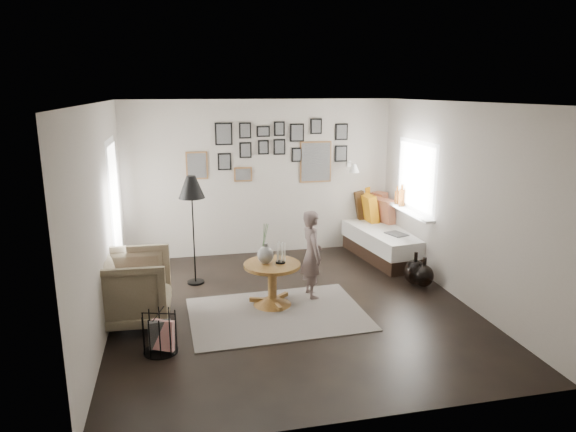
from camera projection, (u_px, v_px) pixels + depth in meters
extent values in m
plane|color=black|center=(293.00, 307.00, 6.65)|extent=(4.80, 4.80, 0.00)
plane|color=#A1988D|center=(261.00, 178.00, 8.61)|extent=(4.50, 0.00, 4.50)
plane|color=#A1988D|center=(361.00, 277.00, 4.06)|extent=(4.50, 0.00, 4.50)
plane|color=#A1988D|center=(101.00, 220.00, 5.87)|extent=(0.00, 4.80, 4.80)
plane|color=#A1988D|center=(458.00, 202.00, 6.81)|extent=(0.00, 4.80, 4.80)
plane|color=white|center=(293.00, 102.00, 6.03)|extent=(4.80, 4.80, 0.00)
plane|color=white|center=(115.00, 216.00, 7.07)|extent=(0.00, 2.14, 2.14)
plane|color=white|center=(115.00, 216.00, 7.07)|extent=(0.00, 1.88, 1.88)
plane|color=white|center=(115.00, 216.00, 7.07)|extent=(0.00, 1.93, 1.93)
plane|color=white|center=(416.00, 176.00, 7.91)|extent=(0.00, 1.30, 1.30)
plane|color=white|center=(416.00, 176.00, 7.91)|extent=(0.00, 1.14, 1.14)
cube|color=white|center=(411.00, 212.00, 8.03)|extent=(0.15, 1.32, 0.04)
cylinder|color=#8C4C14|center=(402.00, 198.00, 8.33)|extent=(0.10, 0.10, 0.28)
cylinder|color=#8C4C14|center=(397.00, 197.00, 8.50)|extent=(0.08, 0.08, 0.22)
cube|color=brown|center=(197.00, 166.00, 8.32)|extent=(0.35, 0.03, 0.45)
cube|color=black|center=(197.00, 166.00, 8.30)|extent=(0.30, 0.01, 0.40)
cube|color=black|center=(224.00, 134.00, 8.29)|extent=(0.28, 0.03, 0.36)
cube|color=black|center=(224.00, 134.00, 8.28)|extent=(0.23, 0.01, 0.31)
cube|color=black|center=(224.00, 162.00, 8.40)|extent=(0.22, 0.03, 0.28)
cube|color=black|center=(225.00, 162.00, 8.39)|extent=(0.17, 0.01, 0.23)
cube|color=black|center=(245.00, 130.00, 8.36)|extent=(0.20, 0.03, 0.26)
cube|color=black|center=(245.00, 131.00, 8.34)|extent=(0.15, 0.01, 0.21)
cube|color=black|center=(245.00, 150.00, 8.43)|extent=(0.20, 0.03, 0.26)
cube|color=black|center=(246.00, 150.00, 8.42)|extent=(0.15, 0.01, 0.21)
cube|color=black|center=(263.00, 131.00, 8.42)|extent=(0.22, 0.03, 0.18)
cube|color=black|center=(263.00, 131.00, 8.41)|extent=(0.17, 0.01, 0.13)
cube|color=black|center=(263.00, 147.00, 8.49)|extent=(0.18, 0.03, 0.24)
cube|color=black|center=(264.00, 147.00, 8.47)|extent=(0.13, 0.01, 0.19)
cube|color=black|center=(279.00, 129.00, 8.47)|extent=(0.18, 0.03, 0.24)
cube|color=black|center=(280.00, 129.00, 8.45)|extent=(0.13, 0.01, 0.19)
cube|color=black|center=(279.00, 147.00, 8.54)|extent=(0.20, 0.03, 0.26)
cube|color=black|center=(280.00, 147.00, 8.53)|extent=(0.15, 0.01, 0.21)
cube|color=black|center=(297.00, 133.00, 8.55)|extent=(0.24, 0.03, 0.30)
cube|color=black|center=(297.00, 133.00, 8.53)|extent=(0.19, 0.01, 0.25)
cube|color=black|center=(297.00, 155.00, 8.64)|extent=(0.18, 0.03, 0.24)
cube|color=black|center=(297.00, 155.00, 8.62)|extent=(0.13, 0.01, 0.19)
cube|color=brown|center=(316.00, 162.00, 8.74)|extent=(0.55, 0.03, 0.70)
cube|color=black|center=(316.00, 162.00, 8.72)|extent=(0.50, 0.01, 0.65)
cube|color=black|center=(316.00, 126.00, 8.60)|extent=(0.20, 0.03, 0.26)
cube|color=black|center=(316.00, 126.00, 8.58)|extent=(0.15, 0.01, 0.21)
cube|color=black|center=(341.00, 132.00, 8.71)|extent=(0.22, 0.03, 0.28)
cube|color=black|center=(342.00, 132.00, 8.70)|extent=(0.17, 0.01, 0.23)
cube|color=black|center=(341.00, 154.00, 8.80)|extent=(0.22, 0.03, 0.28)
cube|color=black|center=(341.00, 154.00, 8.79)|extent=(0.17, 0.01, 0.23)
cube|color=brown|center=(243.00, 174.00, 8.52)|extent=(0.30, 0.03, 0.24)
cube|color=black|center=(243.00, 174.00, 8.50)|extent=(0.25, 0.01, 0.19)
cube|color=white|center=(349.00, 164.00, 8.86)|extent=(0.06, 0.04, 0.10)
cylinder|color=white|center=(352.00, 164.00, 8.74)|extent=(0.02, 0.24, 0.02)
cone|color=white|center=(354.00, 168.00, 8.64)|extent=(0.18, 0.18, 0.14)
cube|color=#B5AB9F|center=(278.00, 314.00, 6.44)|extent=(2.22, 1.59, 0.01)
cone|color=brown|center=(272.00, 301.00, 6.71)|extent=(0.54, 0.54, 0.10)
cylinder|color=brown|center=(272.00, 284.00, 6.65)|extent=(0.12, 0.12, 0.42)
cylinder|color=brown|center=(272.00, 265.00, 6.59)|extent=(0.73, 0.73, 0.04)
ellipsoid|color=black|center=(266.00, 255.00, 6.56)|extent=(0.21, 0.21, 0.23)
cylinder|color=black|center=(265.00, 245.00, 6.53)|extent=(0.06, 0.06, 0.04)
cylinder|color=black|center=(280.00, 262.00, 6.61)|extent=(0.13, 0.13, 0.02)
cube|color=black|center=(382.00, 247.00, 8.79)|extent=(1.15, 2.20, 0.24)
cube|color=beige|center=(383.00, 233.00, 8.73)|extent=(1.22, 2.27, 0.27)
cube|color=#CA770B|center=(366.00, 199.00, 9.46)|extent=(0.41, 0.67, 0.62)
cube|color=#352110|center=(360.00, 203.00, 9.33)|extent=(0.26, 0.56, 0.55)
cube|color=maroon|center=(379.00, 205.00, 9.22)|extent=(0.45, 0.58, 0.53)
cube|color=#CA770B|center=(371.00, 208.00, 9.03)|extent=(0.27, 0.52, 0.51)
cube|color=maroon|center=(384.00, 211.00, 8.89)|extent=(0.37, 0.52, 0.46)
cube|color=black|center=(396.00, 234.00, 8.18)|extent=(0.33, 0.39, 0.02)
imported|color=brown|center=(130.00, 289.00, 6.13)|extent=(1.00, 0.97, 0.87)
cube|color=white|center=(130.00, 283.00, 6.17)|extent=(0.43, 0.44, 0.18)
cylinder|color=black|center=(196.00, 282.00, 7.49)|extent=(0.25, 0.25, 0.03)
cylinder|color=black|center=(194.00, 237.00, 7.33)|extent=(0.02, 0.02, 1.41)
cone|color=black|center=(191.00, 187.00, 7.16)|extent=(0.37, 0.37, 0.32)
cube|color=black|center=(160.00, 335.00, 5.48)|extent=(0.25, 0.12, 0.34)
cube|color=white|center=(163.00, 335.00, 5.47)|extent=(0.26, 0.19, 0.34)
ellipsoid|color=black|center=(415.00, 272.00, 7.42)|extent=(0.32, 0.32, 0.36)
cylinder|color=black|center=(416.00, 256.00, 7.36)|extent=(0.05, 0.05, 0.11)
ellipsoid|color=black|center=(424.00, 276.00, 7.33)|extent=(0.28, 0.28, 0.32)
cylinder|color=black|center=(425.00, 261.00, 7.28)|extent=(0.05, 0.05, 0.11)
imported|color=brown|center=(312.00, 254.00, 6.87)|extent=(0.32, 0.46, 1.20)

